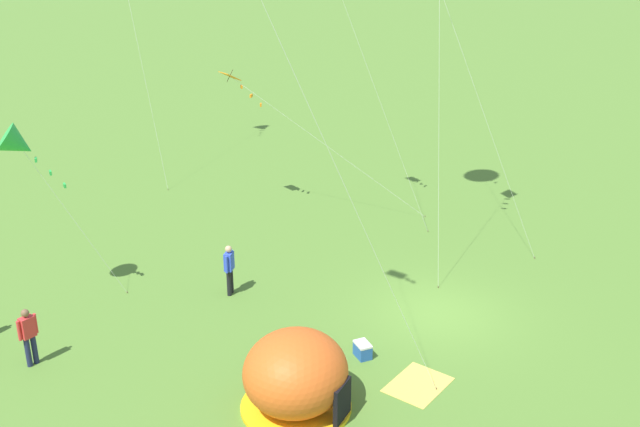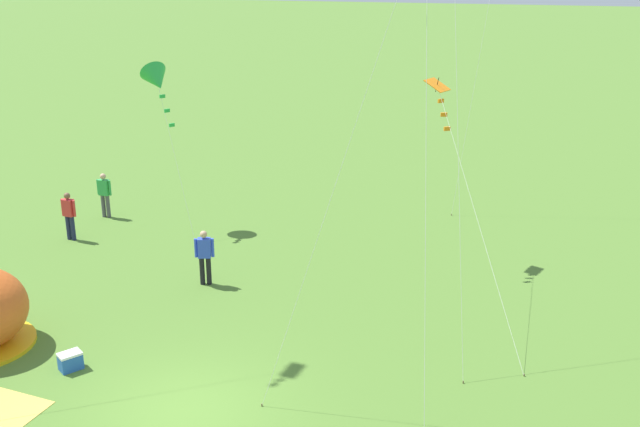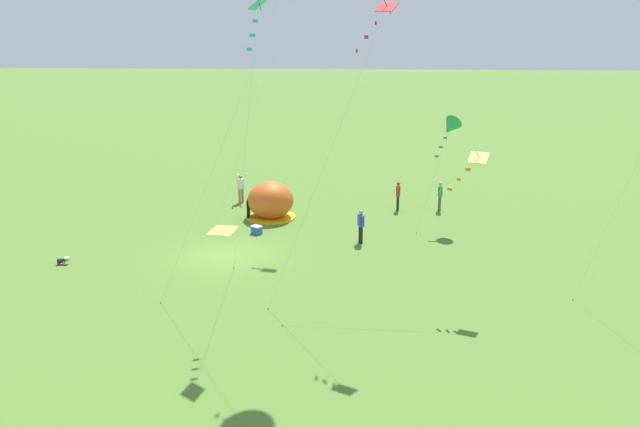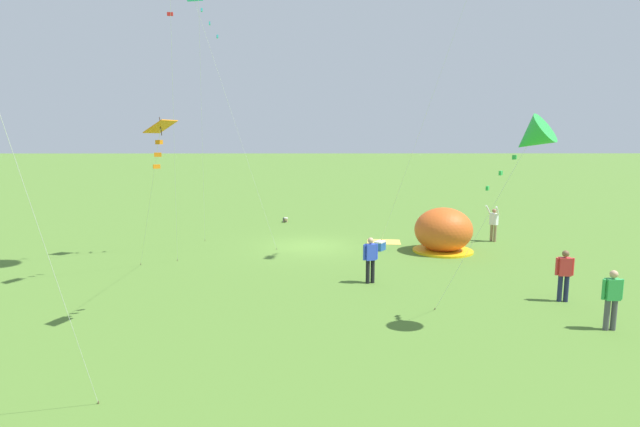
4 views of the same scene
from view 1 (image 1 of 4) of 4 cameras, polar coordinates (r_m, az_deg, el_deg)
ground_plane at (r=23.78m, az=8.99°, el=-7.52°), size 300.00×300.00×0.00m
popup_tent at (r=18.91m, az=-1.85°, el=-12.15°), size 2.81×2.81×2.10m
picnic_blanket at (r=20.44m, az=7.47°, el=-12.80°), size 1.83×1.47×0.01m
cooler_box at (r=21.31m, az=3.27°, el=-10.34°), size 0.61×0.65×0.44m
person_strolling at (r=24.36m, az=-6.92°, el=-4.09°), size 0.56×0.35×1.72m
person_far_back at (r=22.05m, az=-21.33°, el=-8.55°), size 0.59×0.28×1.72m
kite_orange at (r=30.05m, az=-6.13°, el=9.76°), size 3.75×7.62×5.89m
kite_green at (r=23.58m, az=-21.99°, el=4.92°), size 2.76×2.48×5.96m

